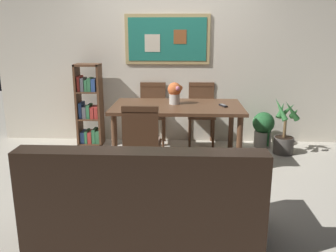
% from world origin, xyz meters
% --- Properties ---
extents(ground_plane, '(12.00, 12.00, 0.00)m').
position_xyz_m(ground_plane, '(0.00, 0.00, 0.00)').
color(ground_plane, beige).
extents(wall_back_with_painting, '(5.20, 0.14, 2.60)m').
position_xyz_m(wall_back_with_painting, '(-0.00, 1.51, 1.30)').
color(wall_back_with_painting, beige).
rests_on(wall_back_with_painting, ground_plane).
extents(dining_table, '(1.64, 0.94, 0.74)m').
position_xyz_m(dining_table, '(0.13, 0.55, 0.66)').
color(dining_table, brown).
rests_on(dining_table, ground_plane).
extents(dining_chair_far_left, '(0.40, 0.41, 0.91)m').
position_xyz_m(dining_chair_far_left, '(-0.25, 1.32, 0.54)').
color(dining_chair_far_left, brown).
rests_on(dining_chair_far_left, ground_plane).
extents(dining_chair_far_right, '(0.40, 0.41, 0.91)m').
position_xyz_m(dining_chair_far_right, '(0.48, 1.36, 0.54)').
color(dining_chair_far_right, brown).
rests_on(dining_chair_far_right, ground_plane).
extents(dining_chair_near_left, '(0.40, 0.41, 0.91)m').
position_xyz_m(dining_chair_near_left, '(-0.23, -0.23, 0.54)').
color(dining_chair_near_left, brown).
rests_on(dining_chair_near_left, ground_plane).
extents(leather_couch, '(1.80, 0.84, 0.84)m').
position_xyz_m(leather_couch, '(-0.09, -1.29, 0.31)').
color(leather_couch, black).
rests_on(leather_couch, ground_plane).
extents(bookshelf, '(0.36, 0.28, 1.20)m').
position_xyz_m(bookshelf, '(-1.18, 1.22, 0.55)').
color(bookshelf, brown).
rests_on(bookshelf, ground_plane).
extents(potted_ivy, '(0.31, 0.31, 0.52)m').
position_xyz_m(potted_ivy, '(1.38, 1.21, 0.28)').
color(potted_ivy, '#B2ADA3').
rests_on(potted_ivy, ground_plane).
extents(potted_palm, '(0.37, 0.36, 0.80)m').
position_xyz_m(potted_palm, '(1.60, 0.90, 0.28)').
color(potted_palm, '#4C4742').
rests_on(potted_palm, ground_plane).
extents(flower_vase, '(0.19, 0.19, 0.28)m').
position_xyz_m(flower_vase, '(0.10, 0.63, 0.90)').
color(flower_vase, beige).
rests_on(flower_vase, dining_table).
extents(tv_remote, '(0.10, 0.16, 0.02)m').
position_xyz_m(tv_remote, '(0.71, 0.50, 0.75)').
color(tv_remote, black).
rests_on(tv_remote, dining_table).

